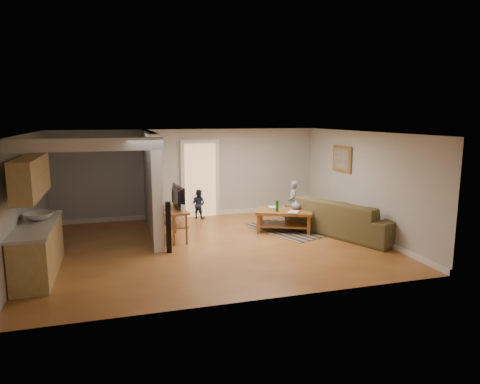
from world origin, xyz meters
name	(u,v)px	position (x,y,z in m)	size (l,w,h in m)	color
ground	(213,246)	(0.00, 0.00, 0.00)	(7.50, 7.50, 0.00)	brown
room_shell	(161,181)	(-1.07, 0.43, 1.46)	(7.54, 6.02, 2.52)	beige
area_rug	(310,224)	(2.90, 1.13, 0.01)	(2.94, 2.15, 0.01)	black
sofa	(343,234)	(3.30, 0.07, 0.00)	(2.93, 1.15, 0.86)	#433921
coffee_table	(285,215)	(2.01, 0.72, 0.42)	(1.58, 1.29, 0.81)	brown
tv_console	(175,212)	(-0.74, 0.75, 0.67)	(0.57, 1.21, 1.01)	brown
speaker_left	(169,227)	(-1.00, -0.20, 0.55)	(0.11, 0.11, 1.10)	black
speaker_right	(159,210)	(-1.00, 1.78, 0.51)	(0.10, 0.10, 1.02)	black
toy_basket	(173,217)	(-0.60, 2.26, 0.19)	(0.52, 0.52, 0.46)	olive
child	(292,223)	(2.51, 1.40, 0.00)	(0.42, 0.28, 1.16)	gray
toddler	(199,218)	(0.19, 2.70, 0.00)	(0.40, 0.31, 0.83)	#1C1E3B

